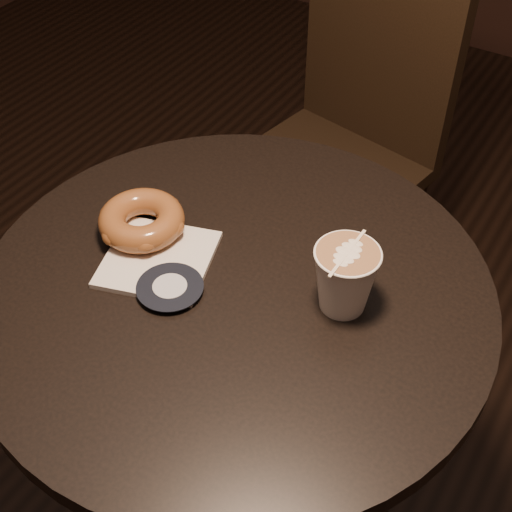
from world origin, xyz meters
name	(u,v)px	position (x,y,z in m)	size (l,w,h in m)	color
cafe_table	(237,373)	(0.00, 0.00, 0.55)	(0.70, 0.70, 0.75)	black
chair	(352,118)	(-0.17, 0.74, 0.54)	(0.45, 0.45, 0.97)	black
pastry_bag	(158,259)	(-0.11, -0.02, 0.75)	(0.14, 0.14, 0.01)	silver
doughnut	(142,220)	(-0.17, 0.01, 0.78)	(0.12, 0.12, 0.04)	brown
latte_cup	(345,279)	(0.14, 0.04, 0.80)	(0.08, 0.08, 0.09)	white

